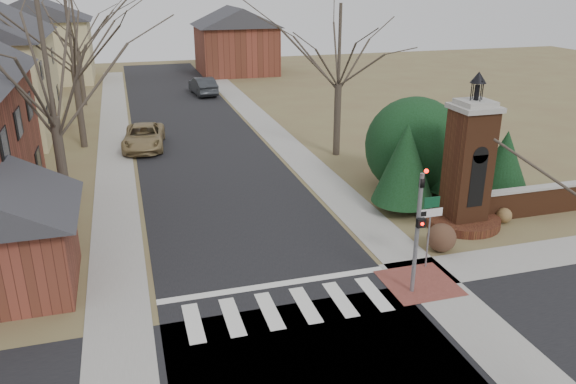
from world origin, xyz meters
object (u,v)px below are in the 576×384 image
object	(u,v)px
traffic_signal_pole	(419,221)
distant_car	(203,86)
sign_post	(430,218)
brick_gate_monument	(467,176)
pickup_truck	(144,137)

from	to	relation	value
traffic_signal_pole	distant_car	bearing A→B (deg)	92.71
sign_post	brick_gate_monument	distance (m)	4.55
traffic_signal_pole	pickup_truck	bearing A→B (deg)	111.02
traffic_signal_pole	brick_gate_monument	xyz separation A→B (m)	(4.70, 4.42, -0.42)
traffic_signal_pole	distant_car	distance (m)	36.08
traffic_signal_pole	distant_car	size ratio (longest dim) A/B	0.93
traffic_signal_pole	pickup_truck	distance (m)	21.54
brick_gate_monument	distant_car	xyz separation A→B (m)	(-6.40, 31.58, -1.37)
sign_post	pickup_truck	xyz separation A→B (m)	(-8.99, 18.62, -1.24)
traffic_signal_pole	brick_gate_monument	bearing A→B (deg)	43.24
brick_gate_monument	distant_car	bearing A→B (deg)	101.46
distant_car	pickup_truck	bearing A→B (deg)	63.96
sign_post	brick_gate_monument	world-z (taller)	brick_gate_monument
pickup_truck	distant_car	xyz separation A→B (m)	(6.00, 15.96, 0.08)
pickup_truck	sign_post	bearing A→B (deg)	-57.65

